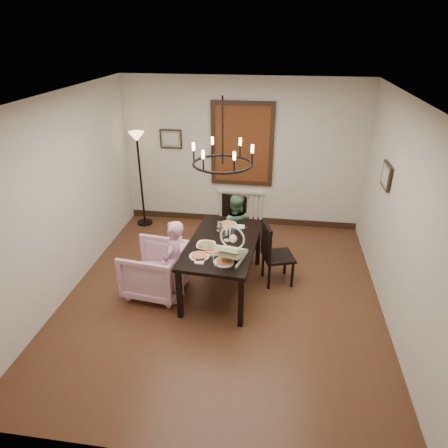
% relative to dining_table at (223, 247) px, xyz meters
% --- Properties ---
extents(room_shell, '(4.51, 5.00, 2.81)m').
position_rel_dining_table_xyz_m(room_shell, '(0.03, 0.18, 0.70)').
color(room_shell, '#4A2C19').
rests_on(room_shell, ground).
extents(dining_table, '(1.07, 1.75, 0.79)m').
position_rel_dining_table_xyz_m(dining_table, '(0.00, 0.00, 0.00)').
color(dining_table, black).
rests_on(dining_table, room_shell).
extents(chair_far, '(0.52, 0.52, 1.00)m').
position_rel_dining_table_xyz_m(chair_far, '(-0.03, 1.08, -0.20)').
color(chair_far, black).
rests_on(chair_far, room_shell).
extents(chair_right, '(0.55, 0.55, 1.00)m').
position_rel_dining_table_xyz_m(chair_right, '(0.80, 0.30, -0.20)').
color(chair_right, black).
rests_on(chair_right, room_shell).
extents(armchair, '(0.92, 0.90, 0.75)m').
position_rel_dining_table_xyz_m(armchair, '(-0.97, -0.23, -0.33)').
color(armchair, '#ECB4CE').
rests_on(armchair, room_shell).
extents(elderly_woman, '(0.31, 0.42, 1.03)m').
position_rel_dining_table_xyz_m(elderly_woman, '(-0.62, -0.38, -0.19)').
color(elderly_woman, '#CF92B4').
rests_on(elderly_woman, room_shell).
extents(seated_man, '(0.47, 0.37, 0.95)m').
position_rel_dining_table_xyz_m(seated_man, '(0.07, 0.90, -0.23)').
color(seated_man, '#467550').
rests_on(seated_man, room_shell).
extents(baby_bouncer, '(0.47, 0.56, 0.32)m').
position_rel_dining_table_xyz_m(baby_bouncer, '(0.19, -0.44, 0.25)').
color(baby_bouncer, beige).
rests_on(baby_bouncer, dining_table).
extents(salad_bowl, '(0.32, 0.32, 0.08)m').
position_rel_dining_table_xyz_m(salad_bowl, '(-0.20, -0.22, 0.12)').
color(salad_bowl, white).
rests_on(salad_bowl, dining_table).
extents(pizza_platter, '(0.29, 0.29, 0.04)m').
position_rel_dining_table_xyz_m(pizza_platter, '(-0.09, -0.27, 0.11)').
color(pizza_platter, tan).
rests_on(pizza_platter, dining_table).
extents(drinking_glass, '(0.07, 0.07, 0.14)m').
position_rel_dining_table_xyz_m(drinking_glass, '(-0.04, 0.16, 0.15)').
color(drinking_glass, silver).
rests_on(drinking_glass, dining_table).
extents(window_blinds, '(1.00, 0.03, 1.40)m').
position_rel_dining_table_xyz_m(window_blinds, '(0.03, 2.27, 0.90)').
color(window_blinds, brown).
rests_on(window_blinds, room_shell).
extents(radiator, '(0.92, 0.12, 0.62)m').
position_rel_dining_table_xyz_m(radiator, '(0.03, 2.29, -0.35)').
color(radiator, silver).
rests_on(radiator, room_shell).
extents(picture_back, '(0.42, 0.03, 0.36)m').
position_rel_dining_table_xyz_m(picture_back, '(-1.32, 2.28, 0.95)').
color(picture_back, black).
rests_on(picture_back, room_shell).
extents(picture_right, '(0.03, 0.42, 0.36)m').
position_rel_dining_table_xyz_m(picture_right, '(2.24, 0.71, 0.95)').
color(picture_right, black).
rests_on(picture_right, room_shell).
extents(floor_lamp, '(0.30, 0.30, 1.80)m').
position_rel_dining_table_xyz_m(floor_lamp, '(-1.87, 1.96, 0.20)').
color(floor_lamp, black).
rests_on(floor_lamp, room_shell).
extents(chandelier, '(0.80, 0.80, 0.04)m').
position_rel_dining_table_xyz_m(chandelier, '(-0.00, 0.00, 1.25)').
color(chandelier, black).
rests_on(chandelier, room_shell).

